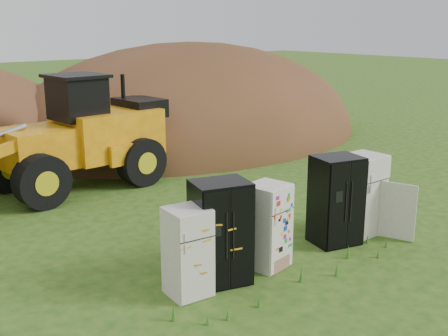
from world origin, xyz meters
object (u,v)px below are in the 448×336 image
Objects in this scene: fridge_leftmost at (188,252)px; fridge_black_right at (336,200)px; fridge_open_door at (362,194)px; wheel_loader at (53,136)px; fridge_sticker at (267,226)px; fridge_black_side at (220,232)px.

fridge_black_right is at bearing 5.09° from fridge_leftmost.
wheel_loader is at bearing 119.21° from fridge_open_door.
fridge_sticker is at bearing 179.59° from fridge_open_door.
wheel_loader is (-3.07, 7.15, 0.64)m from fridge_black_right.
fridge_sticker is 1.93m from fridge_black_right.
fridge_leftmost is at bearing -161.90° from fridge_black_side.
fridge_black_right is (3.74, -0.04, 0.16)m from fridge_leftmost.
fridge_sticker is at bearing 13.50° from fridge_black_side.
fridge_black_side is 7.11m from wheel_loader.
wheel_loader reaches higher than fridge_black_side.
fridge_black_side is at bearing -93.66° from wheel_loader.
fridge_sticker reaches higher than fridge_leftmost.
wheel_loader reaches higher than fridge_leftmost.
fridge_leftmost is 0.24× the size of wheel_loader.
fridge_black_side is 1.15× the size of fridge_sticker.
fridge_leftmost is 0.75m from fridge_black_side.
fridge_leftmost is at bearing -166.41° from fridge_black_right.
wheel_loader reaches higher than fridge_open_door.
fridge_black_right reaches higher than fridge_open_door.
fridge_leftmost is at bearing 169.00° from fridge_sticker.
fridge_leftmost is 0.83× the size of fridge_black_side.
fridge_black_right reaches higher than fridge_black_side.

